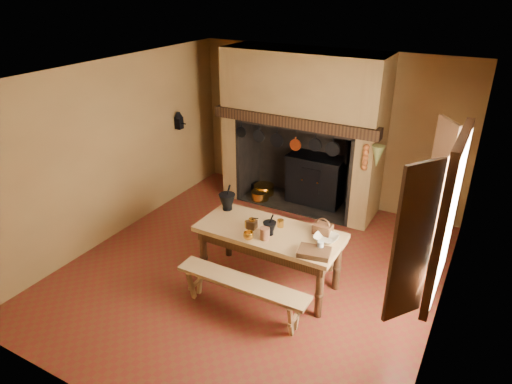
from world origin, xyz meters
TOP-DOWN VIEW (x-y plane):
  - floor at (0.00, 0.00)m, footprint 5.50×5.50m
  - ceiling at (0.00, 0.00)m, footprint 5.50×5.50m
  - back_wall at (0.00, 2.75)m, footprint 5.00×0.02m
  - wall_left at (-2.50, 0.00)m, footprint 0.02×5.50m
  - wall_right at (2.50, 0.00)m, footprint 0.02×5.50m
  - wall_front at (0.00, -2.75)m, footprint 5.00×0.02m
  - chimney_breast at (-0.30, 2.31)m, footprint 2.95×0.96m
  - iron_range at (-0.04, 2.45)m, footprint 1.12×0.55m
  - hearth_pans at (-1.05, 2.22)m, footprint 0.51×0.62m
  - hanging_pans at (-0.34, 1.81)m, footprint 1.92×0.29m
  - onion_string at (1.00, 1.79)m, footprint 0.12×0.10m
  - herb_bunch at (1.18, 1.79)m, footprint 0.20×0.20m
  - window at (2.35, -0.40)m, footprint 0.39×1.75m
  - wall_coffee_mill at (-2.42, 1.55)m, footprint 0.23×0.16m
  - work_table at (0.34, -0.17)m, footprint 1.94×0.86m
  - bench_front at (0.34, -0.90)m, footprint 1.76×0.31m
  - bench_back at (0.34, 0.57)m, footprint 1.65×0.29m
  - mortar_large at (-0.47, 0.07)m, footprint 0.24×0.24m
  - mortar_small at (0.39, -0.26)m, footprint 0.18×0.18m
  - coffee_grinder at (0.11, -0.23)m, footprint 0.16×0.12m
  - brass_mug_a at (0.05, -0.24)m, footprint 0.08×0.08m
  - brass_mug_b at (0.42, -0.01)m, footprint 0.11×0.11m
  - mixing_bowl at (1.09, -0.06)m, footprint 0.32×0.32m
  - stoneware_crock at (0.39, -0.39)m, footprint 0.16×0.16m
  - glass_jar at (1.11, -0.32)m, footprint 0.10×0.10m
  - wicker_basket at (0.98, 0.10)m, footprint 0.24×0.18m
  - wooden_tray at (1.08, -0.42)m, footprint 0.43×0.34m
  - brass_cup at (0.21, -0.50)m, footprint 0.16×0.16m

SIDE VIEW (x-z plane):
  - floor at x=0.00m, z-range 0.00..0.00m
  - hearth_pans at x=-1.05m, z-range -0.01..0.19m
  - bench_back at x=0.34m, z-range 0.12..0.58m
  - bench_front at x=0.34m, z-range 0.12..0.62m
  - iron_range at x=-0.04m, z-range -0.32..1.28m
  - work_table at x=0.34m, z-range 0.29..1.13m
  - wooden_tray at x=1.08m, z-range 0.84..0.91m
  - mixing_bowl at x=1.09m, z-range 0.84..0.91m
  - brass_mug_a at x=0.05m, z-range 0.84..0.93m
  - brass_mug_b at x=0.42m, z-range 0.84..0.94m
  - brass_cup at x=0.21m, z-range 0.84..0.94m
  - glass_jar at x=1.11m, z-range 0.84..0.97m
  - coffee_grinder at x=0.11m, z-range 0.82..1.00m
  - wicker_basket at x=0.98m, z-range 0.80..1.02m
  - stoneware_crock at x=0.39m, z-range 0.84..1.00m
  - mortar_small at x=0.39m, z-range 0.79..1.09m
  - mortar_large at x=-0.47m, z-range 0.77..1.18m
  - onion_string at x=1.00m, z-range 1.10..1.56m
  - hanging_pans at x=-0.34m, z-range 1.23..1.50m
  - herb_bunch at x=1.18m, z-range 1.21..1.56m
  - back_wall at x=0.00m, z-range 0.00..2.80m
  - wall_left at x=-2.50m, z-range 0.00..2.80m
  - wall_right at x=2.50m, z-range 0.00..2.80m
  - wall_front at x=0.00m, z-range 0.00..2.80m
  - wall_coffee_mill at x=-2.42m, z-range 1.36..1.67m
  - window at x=2.35m, z-range 0.82..2.58m
  - chimney_breast at x=-0.30m, z-range 0.41..3.21m
  - ceiling at x=0.00m, z-range 2.80..2.80m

